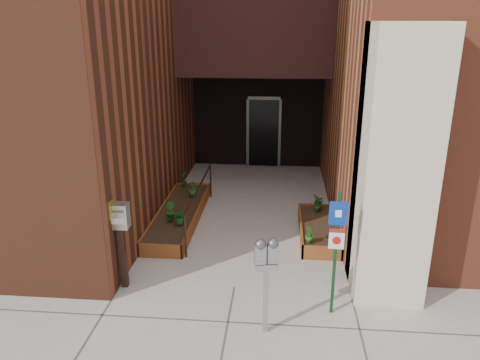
# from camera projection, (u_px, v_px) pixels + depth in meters

# --- Properties ---
(ground) EXTENTS (80.00, 80.00, 0.00)m
(ground) POSITION_uv_depth(u_px,v_px,m) (234.00, 287.00, 8.15)
(ground) COLOR #9E9991
(ground) RESTS_ON ground
(planter_left) EXTENTS (0.90, 3.60, 0.30)m
(planter_left) POSITION_uv_depth(u_px,v_px,m) (179.00, 216.00, 10.78)
(planter_left) COLOR brown
(planter_left) RESTS_ON ground
(planter_right) EXTENTS (0.80, 2.20, 0.30)m
(planter_right) POSITION_uv_depth(u_px,v_px,m) (318.00, 230.00, 10.05)
(planter_right) COLOR brown
(planter_right) RESTS_ON ground
(handrail) EXTENTS (0.04, 3.34, 0.90)m
(handrail) POSITION_uv_depth(u_px,v_px,m) (199.00, 192.00, 10.49)
(handrail) COLOR black
(handrail) RESTS_ON ground
(parking_meter) EXTENTS (0.35, 0.20, 1.53)m
(parking_meter) POSITION_uv_depth(u_px,v_px,m) (266.00, 261.00, 6.62)
(parking_meter) COLOR #949496
(parking_meter) RESTS_ON ground
(sign_post) EXTENTS (0.28, 0.07, 2.04)m
(sign_post) POSITION_uv_depth(u_px,v_px,m) (336.00, 241.00, 7.04)
(sign_post) COLOR black
(sign_post) RESTS_ON ground
(payment_dropbox) EXTENTS (0.32, 0.25, 1.55)m
(payment_dropbox) POSITION_uv_depth(u_px,v_px,m) (120.00, 228.00, 7.83)
(payment_dropbox) COLOR black
(payment_dropbox) RESTS_ON ground
(shrub_left_a) EXTENTS (0.42, 0.42, 0.36)m
(shrub_left_a) POSITION_uv_depth(u_px,v_px,m) (180.00, 215.00, 9.92)
(shrub_left_a) COLOR #19581D
(shrub_left_a) RESTS_ON planter_left
(shrub_left_b) EXTENTS (0.31, 0.31, 0.40)m
(shrub_left_b) POSITION_uv_depth(u_px,v_px,m) (170.00, 211.00, 10.09)
(shrub_left_b) COLOR #1A5E1E
(shrub_left_b) RESTS_ON planter_left
(shrub_left_c) EXTENTS (0.26, 0.26, 0.38)m
(shrub_left_c) POSITION_uv_depth(u_px,v_px,m) (193.00, 188.00, 11.49)
(shrub_left_c) COLOR #29621C
(shrub_left_c) RESTS_ON planter_left
(shrub_left_d) EXTENTS (0.26, 0.26, 0.39)m
(shrub_left_d) POSITION_uv_depth(u_px,v_px,m) (184.00, 178.00, 12.18)
(shrub_left_d) COLOR #185419
(shrub_left_d) RESTS_ON planter_left
(shrub_right_a) EXTENTS (0.23, 0.23, 0.31)m
(shrub_right_a) POSITION_uv_depth(u_px,v_px,m) (310.00, 234.00, 9.11)
(shrub_right_a) COLOR #23621C
(shrub_right_a) RESTS_ON planter_right
(shrub_right_b) EXTENTS (0.21, 0.21, 0.36)m
(shrub_right_b) POSITION_uv_depth(u_px,v_px,m) (318.00, 203.00, 10.58)
(shrub_right_b) COLOR #28631C
(shrub_right_b) RESTS_ON planter_right
(shrub_right_c) EXTENTS (0.29, 0.29, 0.32)m
(shrub_right_c) POSITION_uv_depth(u_px,v_px,m) (319.00, 201.00, 10.75)
(shrub_right_c) COLOR #1A5D1E
(shrub_right_c) RESTS_ON planter_right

